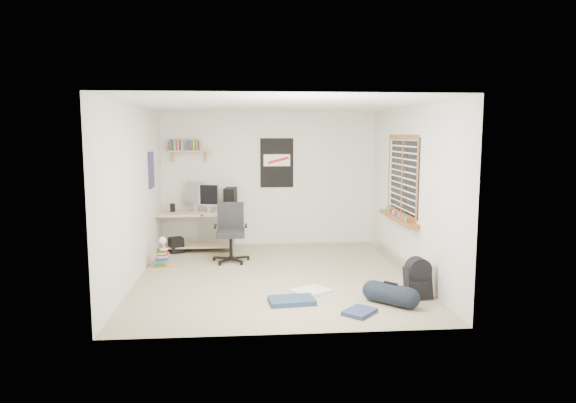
{
  "coord_description": "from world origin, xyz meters",
  "views": [
    {
      "loc": [
        -0.42,
        -7.39,
        2.08
      ],
      "look_at": [
        0.19,
        0.14,
        1.09
      ],
      "focal_mm": 32.0,
      "sensor_mm": 36.0,
      "label": 1
    }
  ],
  "objects": [
    {
      "name": "right_wall",
      "position": [
        2.0,
        0.0,
        1.25
      ],
      "size": [
        0.01,
        4.5,
        2.5
      ],
      "primitive_type": "cube",
      "color": "silver",
      "rests_on": "ground"
    },
    {
      "name": "tshirt",
      "position": [
        0.42,
        -0.85,
        0.02
      ],
      "size": [
        0.59,
        0.57,
        0.04
      ],
      "primitive_type": "cube",
      "rotation": [
        0.0,
        0.0,
        0.58
      ],
      "color": "silver",
      "rests_on": "floor"
    },
    {
      "name": "pc_tower",
      "position": [
        -0.72,
        2.0,
        0.9
      ],
      "size": [
        0.25,
        0.43,
        0.43
      ],
      "primitive_type": "cube",
      "rotation": [
        0.0,
        0.0,
        -0.13
      ],
      "color": "black",
      "rests_on": "desk"
    },
    {
      "name": "ceiling",
      "position": [
        0.0,
        0.0,
        2.5
      ],
      "size": [
        4.0,
        4.5,
        0.01
      ],
      "primitive_type": "cube",
      "color": "white",
      "rests_on": "ground"
    },
    {
      "name": "monitor_right",
      "position": [
        -1.1,
        1.72,
        0.88
      ],
      "size": [
        0.37,
        0.18,
        0.4
      ],
      "primitive_type": "cube",
      "rotation": [
        0.0,
        0.0,
        -0.27
      ],
      "color": "#A0A0A4",
      "rests_on": "desk"
    },
    {
      "name": "duffel_bag",
      "position": [
        1.33,
        -1.41,
        0.14
      ],
      "size": [
        0.37,
        0.37,
        0.51
      ],
      "primitive_type": "cylinder",
      "rotation": [
        0.0,
        0.0,
        -0.77
      ],
      "color": "black",
      "rests_on": "floor"
    },
    {
      "name": "floor",
      "position": [
        0.0,
        0.0,
        -0.01
      ],
      "size": [
        4.0,
        4.5,
        0.01
      ],
      "primitive_type": "cube",
      "color": "gray",
      "rests_on": "ground"
    },
    {
      "name": "left_wall",
      "position": [
        -2.0,
        0.0,
        1.25
      ],
      "size": [
        0.01,
        4.5,
        2.5
      ],
      "primitive_type": "cube",
      "color": "silver",
      "rests_on": "ground"
    },
    {
      "name": "backpack",
      "position": [
        1.75,
        -1.18,
        0.2
      ],
      "size": [
        0.34,
        0.28,
        0.42
      ],
      "primitive_type": "cube",
      "rotation": [
        0.0,
        0.0,
        0.1
      ],
      "color": "black",
      "rests_on": "floor"
    },
    {
      "name": "baseboard_heater",
      "position": [
        1.96,
        0.3,
        0.09
      ],
      "size": [
        0.08,
        2.5,
        0.18
      ],
      "primitive_type": "cube",
      "color": "#B7B2A8",
      "rests_on": "floor"
    },
    {
      "name": "desk",
      "position": [
        -1.37,
        1.78,
        0.36
      ],
      "size": [
        1.63,
        1.12,
        0.68
      ],
      "primitive_type": "cube",
      "rotation": [
        0.0,
        0.0,
        -0.35
      ],
      "color": "#D0B590",
      "rests_on": "floor"
    },
    {
      "name": "wall_shelf",
      "position": [
        -1.45,
        2.14,
        1.78
      ],
      "size": [
        0.8,
        0.22,
        0.24
      ],
      "primitive_type": "cube",
      "color": "tan",
      "rests_on": "back_wall"
    },
    {
      "name": "window",
      "position": [
        1.95,
        0.3,
        1.45
      ],
      "size": [
        0.1,
        1.5,
        1.26
      ],
      "primitive_type": "cube",
      "color": "brown",
      "rests_on": "right_wall"
    },
    {
      "name": "keyboard",
      "position": [
        -1.33,
        1.55,
        0.69
      ],
      "size": [
        0.38,
        0.24,
        0.02
      ],
      "primitive_type": "cube",
      "rotation": [
        0.0,
        0.0,
        -0.34
      ],
      "color": "black",
      "rests_on": "desk"
    },
    {
      "name": "speaker_right",
      "position": [
        -0.77,
        1.64,
        0.78
      ],
      "size": [
        0.11,
        0.11,
        0.2
      ],
      "primitive_type": "cube",
      "rotation": [
        0.0,
        0.0,
        -0.09
      ],
      "color": "black",
      "rests_on": "desk"
    },
    {
      "name": "speaker_left",
      "position": [
        -1.75,
        1.85,
        0.77
      ],
      "size": [
        0.1,
        0.1,
        0.17
      ],
      "primitive_type": "cube",
      "rotation": [
        0.0,
        0.0,
        0.28
      ],
      "color": "black",
      "rests_on": "desk"
    },
    {
      "name": "subwoofer",
      "position": [
        -1.68,
        1.64,
        0.14
      ],
      "size": [
        0.3,
        0.3,
        0.26
      ],
      "primitive_type": "cube",
      "rotation": [
        0.0,
        0.0,
        0.41
      ],
      "color": "black",
      "rests_on": "floor"
    },
    {
      "name": "poster_back_wall",
      "position": [
        0.15,
        2.23,
        1.55
      ],
      "size": [
        0.62,
        0.03,
        0.92
      ],
      "primitive_type": "cube",
      "color": "black",
      "rests_on": "back_wall"
    },
    {
      "name": "poster_left_wall",
      "position": [
        -1.99,
        1.2,
        1.5
      ],
      "size": [
        0.02,
        0.42,
        0.6
      ],
      "primitive_type": "cube",
      "color": "navy",
      "rests_on": "left_wall"
    },
    {
      "name": "back_wall",
      "position": [
        0.0,
        2.25,
        1.25
      ],
      "size": [
        4.0,
        0.01,
        2.5
      ],
      "primitive_type": "cube",
      "color": "silver",
      "rests_on": "ground"
    },
    {
      "name": "desk_lamp",
      "position": [
        -1.73,
        0.64,
        0.38
      ],
      "size": [
        0.17,
        0.24,
        0.22
      ],
      "primitive_type": "cube",
      "rotation": [
        0.0,
        0.0,
        -0.2
      ],
      "color": "silver",
      "rests_on": "book_stack"
    },
    {
      "name": "jeans_b",
      "position": [
        0.88,
        -1.71,
        0.03
      ],
      "size": [
        0.47,
        0.47,
        0.05
      ],
      "primitive_type": "cube",
      "rotation": [
        0.0,
        0.0,
        0.84
      ],
      "color": "navy",
      "rests_on": "floor"
    },
    {
      "name": "monitor_left",
      "position": [
        -1.34,
        1.88,
        0.89
      ],
      "size": [
        0.37,
        0.28,
        0.41
      ],
      "primitive_type": "cube",
      "rotation": [
        0.0,
        0.0,
        -0.55
      ],
      "color": "#A3A3A8",
      "rests_on": "desk"
    },
    {
      "name": "office_chair",
      "position": [
        -0.69,
        0.91,
        0.49
      ],
      "size": [
        0.64,
        0.64,
        0.97
      ],
      "primitive_type": "cube",
      "rotation": [
        0.0,
        0.0,
        0.01
      ],
      "color": "black",
      "rests_on": "floor"
    },
    {
      "name": "book_stack",
      "position": [
        -1.75,
        0.66,
        0.15
      ],
      "size": [
        0.44,
        0.38,
        0.27
      ],
      "primitive_type": "cube",
      "rotation": [
        0.0,
        0.0,
        -0.16
      ],
      "color": "brown",
      "rests_on": "floor"
    },
    {
      "name": "jeans_a",
      "position": [
        0.13,
        -1.25,
        0.03
      ],
      "size": [
        0.6,
        0.42,
        0.06
      ],
      "primitive_type": "cube",
      "rotation": [
        0.0,
        0.0,
        0.11
      ],
      "color": "navy",
      "rests_on": "floor"
    }
  ]
}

